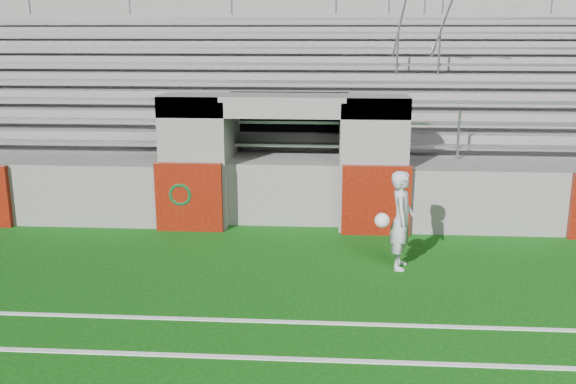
{
  "coord_description": "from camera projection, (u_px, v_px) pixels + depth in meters",
  "views": [
    {
      "loc": [
        0.93,
        -8.9,
        3.8
      ],
      "look_at": [
        0.2,
        1.8,
        1.1
      ],
      "focal_mm": 40.0,
      "sensor_mm": 36.0,
      "label": 1
    }
  ],
  "objects": [
    {
      "name": "ground",
      "position": [
        267.0,
        292.0,
        9.6
      ],
      "size": [
        90.0,
        90.0,
        0.0
      ],
      "primitive_type": "plane",
      "color": "#0C460B",
      "rests_on": "ground"
    },
    {
      "name": "stadium_structure",
      "position": [
        296.0,
        121.0,
        16.94
      ],
      "size": [
        26.0,
        8.48,
        5.42
      ],
      "color": "slate",
      "rests_on": "ground"
    },
    {
      "name": "goalkeeper_with_ball",
      "position": [
        401.0,
        220.0,
        10.4
      ],
      "size": [
        0.69,
        0.65,
        1.63
      ],
      "color": "#AFB4B9",
      "rests_on": "ground"
    },
    {
      "name": "hose_coil",
      "position": [
        181.0,
        196.0,
        12.39
      ],
      "size": [
        0.56,
        0.15,
        0.57
      ],
      "color": "#0B3B15",
      "rests_on": "ground"
    }
  ]
}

